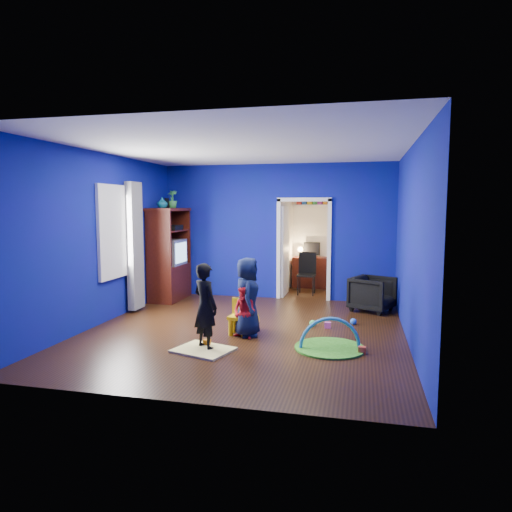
% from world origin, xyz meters
% --- Properties ---
extents(floor, '(5.00, 5.50, 0.01)m').
position_xyz_m(floor, '(0.00, 0.00, 0.00)').
color(floor, black).
rests_on(floor, ground).
extents(ceiling, '(5.00, 5.50, 0.01)m').
position_xyz_m(ceiling, '(0.00, 0.00, 2.90)').
color(ceiling, white).
rests_on(ceiling, wall_back).
extents(wall_back, '(5.00, 0.02, 2.90)m').
position_xyz_m(wall_back, '(0.00, 2.75, 1.45)').
color(wall_back, navy).
rests_on(wall_back, floor).
extents(wall_front, '(5.00, 0.02, 2.90)m').
position_xyz_m(wall_front, '(0.00, -2.75, 1.45)').
color(wall_front, navy).
rests_on(wall_front, floor).
extents(wall_left, '(0.02, 5.50, 2.90)m').
position_xyz_m(wall_left, '(-2.50, 0.00, 1.45)').
color(wall_left, navy).
rests_on(wall_left, floor).
extents(wall_right, '(0.02, 5.50, 2.90)m').
position_xyz_m(wall_right, '(2.50, 0.00, 1.45)').
color(wall_right, navy).
rests_on(wall_right, floor).
extents(alcove, '(1.00, 1.75, 2.50)m').
position_xyz_m(alcove, '(0.60, 3.62, 1.25)').
color(alcove, silver).
rests_on(alcove, floor).
extents(armchair, '(0.96, 0.95, 0.67)m').
position_xyz_m(armchair, '(2.03, 1.92, 0.33)').
color(armchair, black).
rests_on(armchair, floor).
extents(child_black, '(0.53, 0.49, 1.22)m').
position_xyz_m(child_black, '(-0.30, -1.02, 0.61)').
color(child_black, black).
rests_on(child_black, floor).
extents(child_navy, '(0.52, 0.67, 1.22)m').
position_xyz_m(child_navy, '(0.11, -0.25, 0.61)').
color(child_navy, black).
rests_on(child_navy, floor).
extents(toddler_red, '(0.46, 0.41, 0.79)m').
position_xyz_m(toddler_red, '(0.10, -0.40, 0.40)').
color(toddler_red, red).
rests_on(toddler_red, floor).
extents(vase, '(0.27, 0.27, 0.22)m').
position_xyz_m(vase, '(-2.20, 1.78, 2.07)').
color(vase, '#0D676E').
rests_on(vase, tv_armoire).
extents(potted_plant, '(0.23, 0.23, 0.39)m').
position_xyz_m(potted_plant, '(-2.20, 2.30, 2.15)').
color(potted_plant, green).
rests_on(potted_plant, tv_armoire).
extents(tv_armoire, '(0.58, 1.14, 1.96)m').
position_xyz_m(tv_armoire, '(-2.20, 2.08, 0.98)').
color(tv_armoire, '#3A1309').
rests_on(tv_armoire, floor).
extents(crt_tv, '(0.46, 0.70, 0.54)m').
position_xyz_m(crt_tv, '(-2.16, 2.08, 1.02)').
color(crt_tv, silver).
rests_on(crt_tv, tv_armoire).
extents(yellow_blanket, '(0.89, 0.80, 0.03)m').
position_xyz_m(yellow_blanket, '(-0.30, -1.12, 0.01)').
color(yellow_blanket, '#F2E07A').
rests_on(yellow_blanket, floor).
extents(hopper_ball, '(0.36, 0.36, 0.36)m').
position_xyz_m(hopper_ball, '(0.06, 0.00, 0.18)').
color(hopper_ball, yellow).
rests_on(hopper_ball, floor).
extents(kid_chair, '(0.31, 0.31, 0.50)m').
position_xyz_m(kid_chair, '(-0.05, -0.20, 0.25)').
color(kid_chair, yellow).
rests_on(kid_chair, floor).
extents(play_mat, '(0.99, 0.99, 0.03)m').
position_xyz_m(play_mat, '(1.40, -0.63, 0.01)').
color(play_mat, green).
rests_on(play_mat, floor).
extents(toy_arch, '(0.86, 0.29, 0.88)m').
position_xyz_m(toy_arch, '(1.40, -0.63, 0.02)').
color(toy_arch, '#3F8CD8').
rests_on(toy_arch, floor).
extents(window_left, '(0.03, 0.95, 1.55)m').
position_xyz_m(window_left, '(-2.48, 0.35, 1.55)').
color(window_left, white).
rests_on(window_left, wall_left).
extents(curtain, '(0.14, 0.42, 2.40)m').
position_xyz_m(curtain, '(-2.37, 0.90, 1.25)').
color(curtain, slate).
rests_on(curtain, floor).
extents(doorway, '(1.16, 0.10, 2.10)m').
position_xyz_m(doorway, '(0.60, 2.75, 1.05)').
color(doorway, white).
rests_on(doorway, floor).
extents(study_desk, '(0.88, 0.44, 0.75)m').
position_xyz_m(study_desk, '(0.60, 4.26, 0.38)').
color(study_desk, '#3D140A').
rests_on(study_desk, floor).
extents(desk_monitor, '(0.40, 0.05, 0.32)m').
position_xyz_m(desk_monitor, '(0.60, 4.38, 0.95)').
color(desk_monitor, black).
rests_on(desk_monitor, study_desk).
extents(desk_lamp, '(0.14, 0.14, 0.14)m').
position_xyz_m(desk_lamp, '(0.32, 4.32, 0.93)').
color(desk_lamp, '#FFD88C').
rests_on(desk_lamp, study_desk).
extents(folding_chair, '(0.40, 0.40, 0.92)m').
position_xyz_m(folding_chair, '(0.60, 3.30, 0.46)').
color(folding_chair, black).
rests_on(folding_chair, floor).
extents(book_shelf, '(0.88, 0.24, 0.04)m').
position_xyz_m(book_shelf, '(0.60, 4.37, 2.02)').
color(book_shelf, white).
rests_on(book_shelf, study_desk).
extents(toy_0, '(0.10, 0.08, 0.10)m').
position_xyz_m(toy_0, '(1.84, -0.75, 0.05)').
color(toy_0, '#EB4327').
rests_on(toy_0, floor).
extents(toy_1, '(0.11, 0.11, 0.11)m').
position_xyz_m(toy_1, '(1.70, 0.81, 0.06)').
color(toy_1, blue).
rests_on(toy_1, floor).
extents(toy_2, '(0.10, 0.08, 0.10)m').
position_xyz_m(toy_2, '(-0.32, -0.91, 0.05)').
color(toy_2, orange).
rests_on(toy_2, floor).
extents(toy_3, '(0.11, 0.11, 0.11)m').
position_xyz_m(toy_3, '(1.04, 0.53, 0.06)').
color(toy_3, '#37C35B').
rests_on(toy_3, floor).
extents(toy_4, '(0.10, 0.08, 0.10)m').
position_xyz_m(toy_4, '(1.29, 0.47, 0.05)').
color(toy_4, '#D44F9B').
rests_on(toy_4, floor).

